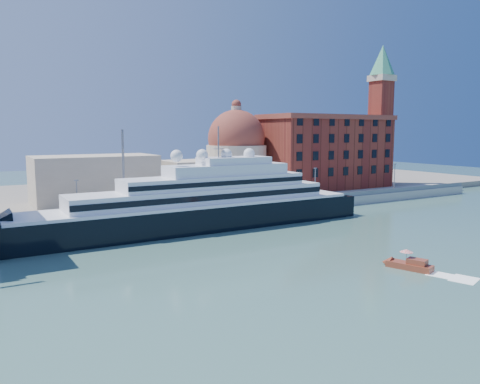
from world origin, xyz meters
TOP-DOWN VIEW (x-y plane):
  - ground at (0.00, 0.00)m, footprint 400.00×400.00m
  - quay at (0.00, 34.00)m, footprint 180.00×10.00m
  - land at (0.00, 75.00)m, footprint 260.00×72.00m
  - quay_fence at (0.00, 29.50)m, footprint 180.00×0.10m
  - superyacht at (-10.74, 23.00)m, footprint 82.88×11.49m
  - service_barge at (-41.86, 20.67)m, footprint 11.92×7.26m
  - water_taxi at (6.61, -18.80)m, footprint 4.12×6.81m
  - warehouse at (52.00, 52.00)m, footprint 43.00×19.00m
  - campanile at (76.00, 52.00)m, footprint 8.40×8.40m
  - church at (6.39, 57.72)m, footprint 66.00×18.00m
  - lamp_posts at (-12.67, 32.27)m, footprint 120.80×2.40m

SIDE VIEW (x-z plane):
  - ground at x=0.00m, z-range 0.00..0.00m
  - service_barge at x=-41.86m, z-range -0.54..2.00m
  - water_taxi at x=6.61m, z-range -0.80..2.27m
  - land at x=0.00m, z-range 0.00..2.00m
  - quay at x=0.00m, z-range 0.00..2.50m
  - quay_fence at x=0.00m, z-range 2.50..3.70m
  - superyacht at x=-10.74m, z-range -8.11..16.66m
  - lamp_posts at x=-12.67m, z-range 0.84..18.84m
  - church at x=6.39m, z-range -1.84..23.66m
  - warehouse at x=52.00m, z-range 2.16..25.41m
  - campanile at x=76.00m, z-range 5.26..52.26m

